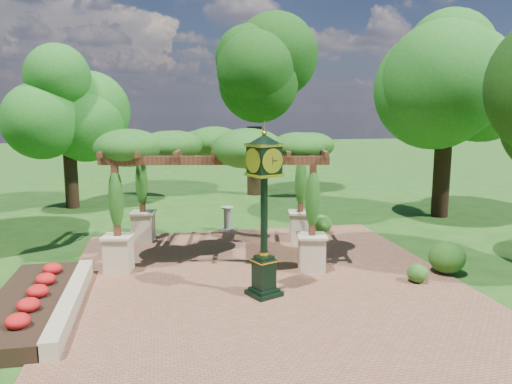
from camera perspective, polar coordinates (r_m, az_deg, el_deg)
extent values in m
plane|color=#1E4714|center=(11.87, 2.36, -12.52)|extent=(120.00, 120.00, 0.00)
cube|color=brown|center=(12.77, 1.31, -10.80)|extent=(10.00, 12.00, 0.04)
cube|color=#C6B793|center=(12.15, -20.32, -11.59)|extent=(0.35, 5.00, 0.40)
cube|color=red|center=(12.34, -24.53, -11.63)|extent=(1.50, 5.00, 0.36)
cube|color=black|center=(12.18, 0.91, -11.46)|extent=(0.90, 0.90, 0.10)
cube|color=black|center=(12.02, 0.91, -9.40)|extent=(0.57, 0.57, 0.77)
cube|color=gold|center=(11.92, 0.92, -7.84)|extent=(0.63, 0.63, 0.03)
cylinder|color=black|center=(11.64, 0.93, -2.60)|extent=(0.23, 0.23, 1.97)
cube|color=black|center=(11.44, 0.95, 3.71)|extent=(0.79, 0.79, 0.60)
cylinder|color=white|center=(11.19, 1.87, 3.57)|extent=(0.48, 0.23, 0.51)
cone|color=black|center=(11.40, 0.95, 6.06)|extent=(1.02, 1.02, 0.21)
sphere|color=gold|center=(11.39, 0.96, 6.71)|extent=(0.12, 0.12, 0.12)
cube|color=beige|center=(14.26, -15.43, -6.86)|extent=(0.80, 0.80, 0.95)
cube|color=#53301C|center=(13.92, -15.70, -0.89)|extent=(0.20, 0.20, 1.96)
cube|color=beige|center=(13.89, 6.37, -7.01)|extent=(0.80, 0.80, 0.95)
cube|color=#53301C|center=(13.54, 6.48, -0.87)|extent=(0.20, 0.20, 1.96)
cube|color=beige|center=(17.25, -12.76, -3.93)|extent=(0.80, 0.80, 0.95)
cube|color=#53301C|center=(16.97, -12.94, 1.04)|extent=(0.20, 0.20, 1.96)
cube|color=beige|center=(16.94, 5.08, -3.97)|extent=(0.80, 0.80, 0.95)
cube|color=#53301C|center=(16.66, 5.16, 1.09)|extent=(0.20, 0.20, 1.96)
cube|color=#53301C|center=(13.32, -4.83, 3.61)|extent=(6.07, 1.26, 0.23)
cube|color=#53301C|center=(16.48, -4.02, 4.74)|extent=(6.07, 1.26, 0.23)
ellipsoid|color=#205418|center=(14.88, -4.40, 5.33)|extent=(6.73, 4.86, 1.06)
cube|color=gray|center=(18.49, -3.29, -4.31)|extent=(0.65, 0.65, 0.09)
cylinder|color=gray|center=(18.40, -3.30, -3.08)|extent=(0.33, 0.33, 0.81)
cylinder|color=gray|center=(18.31, -3.31, -1.79)|extent=(0.62, 0.62, 0.05)
ellipsoid|color=#275A19|center=(13.62, 17.98, -8.80)|extent=(0.62, 0.62, 0.48)
ellipsoid|color=#275818|center=(14.56, 21.00, -6.98)|extent=(1.03, 1.03, 0.87)
ellipsoid|color=#29651D|center=(18.05, 7.50, -3.64)|extent=(0.95, 0.95, 0.67)
cylinder|color=black|center=(24.06, -20.36, 1.47)|extent=(0.59, 0.59, 2.68)
ellipsoid|color=#20601B|center=(23.87, -20.85, 9.72)|extent=(3.37, 3.37, 4.24)
cylinder|color=#312113|center=(26.04, -0.18, 3.58)|extent=(0.77, 0.77, 3.55)
ellipsoid|color=#154110|center=(25.97, -0.18, 13.66)|extent=(4.09, 4.09, 5.60)
cylinder|color=black|center=(22.05, 20.43, 1.60)|extent=(0.69, 0.69, 3.30)
ellipsoid|color=#1F5C1A|center=(21.93, 21.09, 12.68)|extent=(4.67, 4.67, 5.21)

